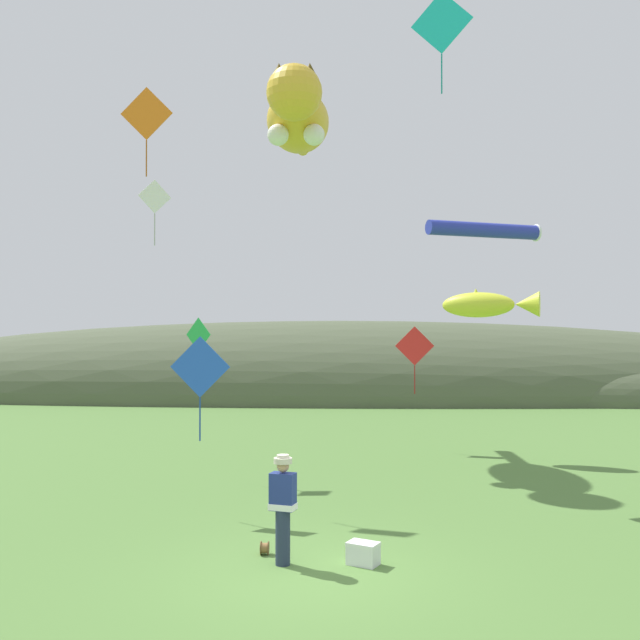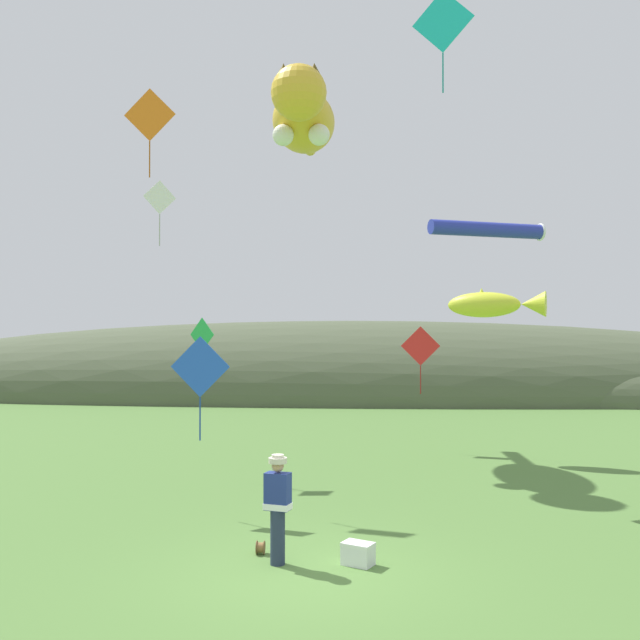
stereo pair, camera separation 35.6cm
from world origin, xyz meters
name	(u,v)px [view 1 (the left image)]	position (x,y,z in m)	size (l,w,h in m)	color
ground_plane	(310,574)	(0.00, 0.00, 0.00)	(120.00, 120.00, 0.00)	#517A38
distant_hill_ridge	(356,396)	(1.03, 29.45, 0.00)	(63.66, 12.78, 8.61)	#4C563D
festival_attendant	(283,506)	(-0.46, 0.42, 0.95)	(0.48, 0.37, 1.77)	#232D47
kite_spool	(265,548)	(-0.82, 0.92, 0.11)	(0.14, 0.23, 0.23)	olive
picnic_cooler	(363,553)	(0.84, 0.48, 0.18)	(0.58, 0.51, 0.36)	white
kite_giant_cat	(297,118)	(-1.01, 11.38, 10.53)	(2.10, 7.11, 2.16)	gold
kite_fish_windsock	(489,304)	(4.82, 10.43, 4.55)	(2.96, 1.65, 0.88)	yellow
kite_tube_streamer	(485,230)	(3.97, 6.48, 6.24)	(3.00, 1.49, 0.44)	#2633A5
kite_diamond_red	(415,346)	(2.71, 11.65, 3.26)	(1.25, 0.04, 2.15)	red
kite_diamond_orange	(147,114)	(-4.34, 6.11, 9.09)	(1.31, 0.06, 2.21)	orange
kite_diamond_white	(155,197)	(-4.82, 8.59, 7.51)	(0.80, 0.53, 1.85)	white
kite_diamond_teal	(442,23)	(2.70, 4.85, 10.68)	(1.34, 0.51, 2.32)	#19BFBF
kite_diamond_green	(198,336)	(-3.32, 7.40, 3.64)	(0.75, 0.52, 1.79)	green
kite_diamond_blue	(200,368)	(-2.46, 3.52, 3.01)	(1.26, 0.09, 2.16)	blue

